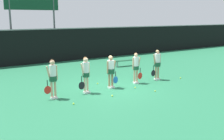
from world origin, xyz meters
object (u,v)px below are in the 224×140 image
tennis_ball_4 (98,84)px  tennis_ball_0 (112,96)px  player_4 (157,62)px  tennis_ball_2 (135,88)px  player_2 (111,69)px  scoreboard (32,6)px  tennis_ball_1 (155,91)px  tennis_ball_3 (180,78)px  player_3 (136,66)px  tennis_ball_5 (74,104)px  player_0 (53,76)px  player_1 (86,72)px  bench_courtside (126,61)px

tennis_ball_4 → tennis_ball_0: bearing=-104.3°
player_4 → tennis_ball_2: player_4 is taller
tennis_ball_4 → player_2: bearing=-80.7°
tennis_ball_2 → scoreboard: bearing=99.2°
player_4 → tennis_ball_1: 2.69m
tennis_ball_3 → scoreboard: bearing=116.7°
player_3 → tennis_ball_3: 3.08m
scoreboard → player_3: 10.72m
tennis_ball_3 → tennis_ball_5: bearing=-173.8°
tennis_ball_1 → tennis_ball_3: size_ratio=0.95×
tennis_ball_1 → tennis_ball_2: size_ratio=0.95×
tennis_ball_1 → tennis_ball_5: (-4.10, 0.44, 0.00)m
tennis_ball_2 → tennis_ball_3: 3.55m
player_3 → tennis_ball_4: bearing=161.9°
player_4 → tennis_ball_0: bearing=-158.3°
player_0 → tennis_ball_0: 2.79m
player_1 → tennis_ball_5: size_ratio=24.45×
player_4 → tennis_ball_5: (-5.86, -1.35, -0.98)m
player_4 → tennis_ball_0: 4.25m
player_2 → player_3: player_3 is taller
player_1 → tennis_ball_5: bearing=-143.0°
tennis_ball_3 → tennis_ball_5: 7.27m
bench_courtside → player_3: size_ratio=1.11×
player_3 → player_4: (1.52, -0.01, 0.05)m
player_3 → tennis_ball_2: player_3 is taller
player_1 → player_3: bearing=-4.4°
player_4 → tennis_ball_1: (-1.76, -1.78, -0.98)m
player_2 → scoreboard: bearing=91.5°
player_0 → tennis_ball_3: (7.61, -0.43, -1.00)m
tennis_ball_0 → tennis_ball_3: 5.34m
tennis_ball_2 → tennis_ball_4: size_ratio=1.03×
player_1 → tennis_ball_5: (-1.21, -1.19, -0.99)m
scoreboard → player_2: bearing=-85.8°
player_4 → tennis_ball_4: bearing=166.7°
player_2 → player_3: size_ratio=1.00×
scoreboard → tennis_ball_0: scoreboard is taller
player_3 → player_2: bearing=-167.7°
tennis_ball_0 → tennis_ball_5: same height
tennis_ball_2 → player_4: bearing=19.4°
scoreboard → player_4: (3.90, -9.88, -3.39)m
player_0 → tennis_ball_2: (4.07, -0.64, -1.00)m
player_0 → tennis_ball_3: player_0 is taller
tennis_ball_1 → tennis_ball_4: bearing=119.6°
scoreboard → tennis_ball_4: bearing=-86.4°
player_0 → tennis_ball_5: (0.39, -1.22, -1.00)m
scoreboard → tennis_ball_1: scoreboard is taller
tennis_ball_1 → tennis_ball_3: (3.12, 1.22, 0.00)m
player_3 → bench_courtside: bearing=70.0°
tennis_ball_4 → tennis_ball_5: 3.45m
player_0 → tennis_ball_4: 3.28m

